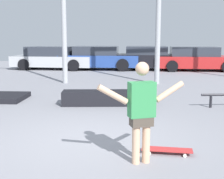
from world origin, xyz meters
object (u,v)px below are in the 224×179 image
object	(u,v)px
parked_car_silver	(53,58)
parked_car_blue	(99,58)
grind_box	(104,98)
skateboard	(167,150)
skateboarder	(142,108)
parked_car_red	(196,59)
parked_car_black	(149,58)

from	to	relation	value
parked_car_silver	parked_car_blue	size ratio (longest dim) A/B	1.06
parked_car_blue	grind_box	bearing A→B (deg)	-81.69
parked_car_silver	skateboard	bearing A→B (deg)	-63.78
skateboarder	parked_car_blue	distance (m)	13.42
skateboarder	grind_box	xyz separation A→B (m)	(-0.87, 3.95, -0.63)
grind_box	parked_car_red	size ratio (longest dim) A/B	0.49
skateboarder	parked_car_red	xyz separation A→B (m)	(3.42, 13.02, -0.20)
skateboarder	parked_car_red	world-z (taller)	skateboarder
parked_car_silver	parked_car_black	world-z (taller)	parked_car_black
skateboarder	parked_car_black	distance (m)	13.32
skateboarder	parked_car_red	bearing A→B (deg)	55.87
parked_car_blue	parked_car_black	distance (m)	2.84
skateboard	parked_car_red	xyz separation A→B (m)	(2.99, 12.63, 0.56)
parked_car_silver	parked_car_red	bearing A→B (deg)	2.96
skateboarder	skateboard	bearing A→B (deg)	23.05
skateboard	parked_car_blue	distance (m)	13.12
grind_box	parked_car_black	size ratio (longest dim) A/B	0.56
grind_box	parked_car_blue	xyz separation A→B (m)	(-1.13, 9.32, 0.45)
skateboarder	parked_car_silver	world-z (taller)	skateboarder
parked_car_black	parked_car_red	size ratio (longest dim) A/B	0.89
grind_box	parked_car_black	distance (m)	9.51
parked_car_red	skateboarder	bearing A→B (deg)	-102.38
skateboarder	parked_car_red	distance (m)	13.46
grind_box	parked_car_red	distance (m)	10.05
skateboarder	skateboard	xyz separation A→B (m)	(0.43, 0.39, -0.76)
parked_car_black	parked_car_red	xyz separation A→B (m)	(2.58, -0.27, -0.02)
grind_box	parked_car_blue	distance (m)	9.40
skateboard	parked_car_red	world-z (taller)	parked_car_red
grind_box	parked_car_silver	size ratio (longest dim) A/B	0.49
parked_car_silver	parked_car_blue	distance (m)	2.64
parked_car_blue	parked_car_red	size ratio (longest dim) A/B	0.96
skateboard	grind_box	world-z (taller)	grind_box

